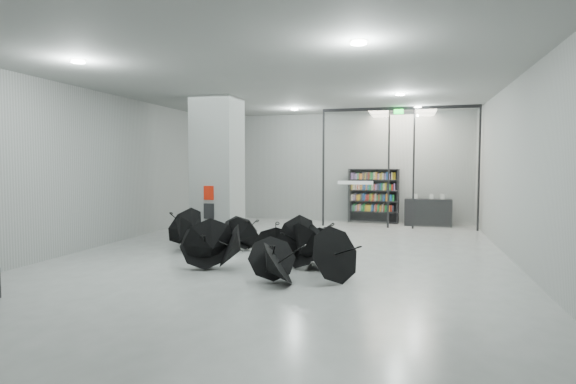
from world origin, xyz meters
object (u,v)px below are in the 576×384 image
(column, at_px, (218,169))
(umbrella_cluster, at_px, (260,250))
(shop_counter, at_px, (428,212))
(bookshelf, at_px, (374,196))

(column, distance_m, umbrella_cluster, 4.03)
(column, relative_size, shop_counter, 2.57)
(column, xyz_separation_m, umbrella_cluster, (2.23, -2.90, -1.69))
(bookshelf, relative_size, umbrella_cluster, 0.35)
(bookshelf, bearing_deg, shop_counter, -5.86)
(column, bearing_deg, umbrella_cluster, -52.53)
(bookshelf, xyz_separation_m, shop_counter, (1.89, -0.36, -0.51))
(bookshelf, xyz_separation_m, umbrella_cluster, (-1.80, -7.65, -0.67))
(column, bearing_deg, shop_counter, 36.59)
(bookshelf, height_order, shop_counter, bookshelf)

